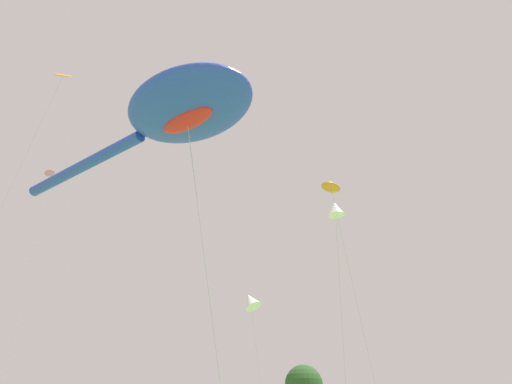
{
  "coord_description": "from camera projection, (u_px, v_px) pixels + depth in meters",
  "views": [
    {
      "loc": [
        -5.08,
        -3.15,
        1.97
      ],
      "look_at": [
        0.85,
        8.59,
        9.06
      ],
      "focal_mm": 30.47,
      "sensor_mm": 36.0,
      "label": 1
    }
  ],
  "objects": [
    {
      "name": "small_kite_bird_shape",
      "position": [
        49.0,
        175.0,
        33.05
      ],
      "size": [
        1.12,
        2.46,
        19.15
      ],
      "rotation": [
        0.0,
        0.0,
        -1.31
      ],
      "color": "pink",
      "rests_on": "ground"
    },
    {
      "name": "small_kite_box_yellow",
      "position": [
        331.0,
        189.0,
        22.93
      ],
      "size": [
        2.72,
        1.1,
        13.27
      ],
      "rotation": [
        0.0,
        0.0,
        -2.87
      ],
      "color": "orange",
      "rests_on": "ground"
    },
    {
      "name": "small_kite_diamond_red",
      "position": [
        251.0,
        301.0,
        31.25
      ],
      "size": [
        2.25,
        1.92,
        10.66
      ],
      "rotation": [
        0.0,
        0.0,
        -2.57
      ],
      "color": "white",
      "rests_on": "ground"
    },
    {
      "name": "big_show_kite",
      "position": [
        180.0,
        112.0,
        18.28
      ],
      "size": [
        8.79,
        14.2,
        14.42
      ],
      "rotation": [
        0.0,
        0.0,
        -1.1
      ],
      "color": "blue",
      "rests_on": "ground"
    },
    {
      "name": "small_kite_triangle_green",
      "position": [
        335.0,
        209.0,
        25.37
      ],
      "size": [
        2.24,
        3.48,
        13.62
      ],
      "rotation": [
        0.0,
        0.0,
        -2.74
      ],
      "color": "white",
      "rests_on": "ground"
    },
    {
      "name": "small_kite_delta_white",
      "position": [
        55.0,
        93.0,
        30.42
      ],
      "size": [
        3.84,
        3.22,
        24.5
      ],
      "rotation": [
        0.0,
        0.0,
        -1.73
      ],
      "color": "orange",
      "rests_on": "ground"
    }
  ]
}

